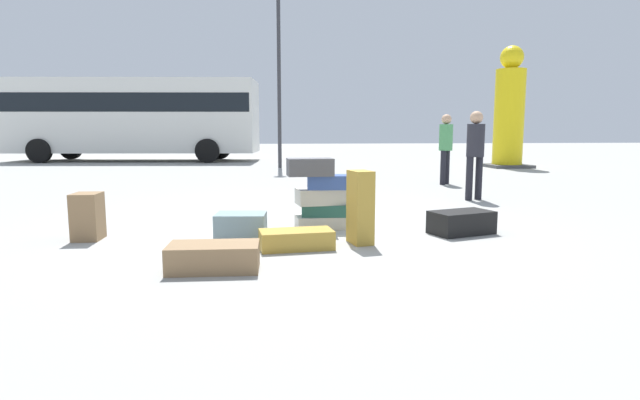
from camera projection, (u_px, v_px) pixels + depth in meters
The scene contains 13 objects.
ground_plane at pixel (302, 225), 6.56m from camera, with size 80.00×80.00×0.00m, color #9E9E99.
suitcase_tower at pixel (323, 197), 6.30m from camera, with size 0.88×0.54×0.88m.
suitcase_tan_upright_blue at pixel (360, 207), 5.45m from camera, with size 0.20×0.32×0.79m, color #B28C33.
suitcase_tan_left_side at pixel (296, 239), 5.24m from camera, with size 0.75×0.37×0.19m, color #B28C33.
suitcase_brown_foreground_far at pixel (214, 257), 4.43m from camera, with size 0.78×0.43×0.23m, color olive.
suitcase_black_white_trunk at pixel (461, 222), 6.00m from camera, with size 0.72×0.41×0.27m, color black.
suitcase_brown_foreground_near at pixel (88, 216), 5.65m from camera, with size 0.28×0.34×0.52m, color olive.
suitcase_slate_right_side at pixel (241, 227), 5.63m from camera, with size 0.54×0.41×0.30m, color gray.
person_bearded_onlooker at pixel (475, 148), 8.80m from camera, with size 0.32×0.30×1.54m.
person_tourist_with_camera at pixel (446, 143), 11.38m from camera, with size 0.30×0.30×1.56m.
yellow_dummy_statue at pixel (509, 114), 16.57m from camera, with size 1.33×1.33×3.90m.
parked_bus at pixel (133, 114), 20.03m from camera, with size 9.82×3.43×3.15m.
lamp_post at pixel (279, 39), 16.06m from camera, with size 0.36×0.36×6.24m.
Camera 1 is at (-0.47, -6.44, 1.21)m, focal length 28.61 mm.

